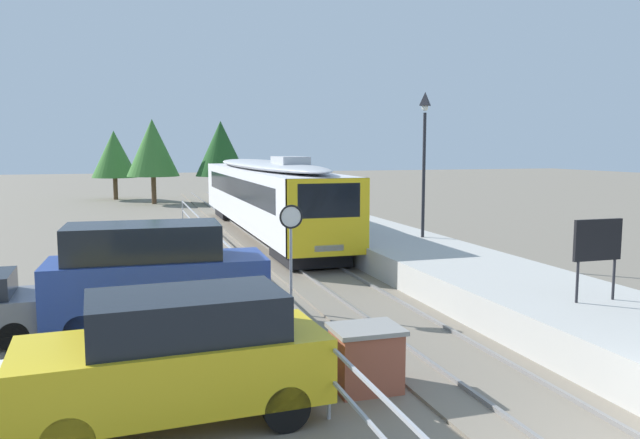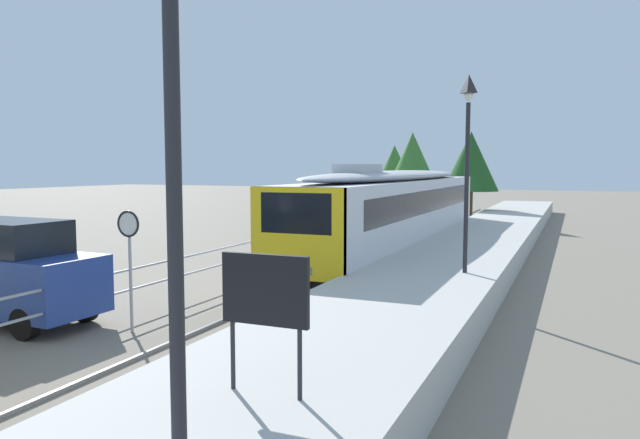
{
  "view_description": "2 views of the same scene",
  "coord_description": "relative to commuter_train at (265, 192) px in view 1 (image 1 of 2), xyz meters",
  "views": [
    {
      "loc": [
        -6.17,
        -5.84,
        4.23
      ],
      "look_at": [
        0.0,
        14.14,
        1.8
      ],
      "focal_mm": 34.81,
      "sensor_mm": 36.0,
      "label": 1
    },
    {
      "loc": [
        7.01,
        -1.5,
        3.79
      ],
      "look_at": [
        -1.0,
        17.14,
        2.0
      ],
      "focal_mm": 33.59,
      "sensor_mm": 36.0,
      "label": 2
    }
  ],
  "objects": [
    {
      "name": "ground_plane",
      "position": [
        -3.0,
        -1.1,
        -2.15
      ],
      "size": [
        160.0,
        160.0,
        0.0
      ],
      "primitive_type": "plane",
      "color": "slate"
    },
    {
      "name": "track_rails",
      "position": [
        0.0,
        -1.1,
        -2.11
      ],
      "size": [
        3.2,
        60.0,
        0.14
      ],
      "color": "slate",
      "rests_on": "ground"
    },
    {
      "name": "commuter_train",
      "position": [
        0.0,
        0.0,
        0.0
      ],
      "size": [
        2.82,
        20.15,
        3.74
      ],
      "color": "silver",
      "rests_on": "track_rails"
    },
    {
      "name": "station_platform",
      "position": [
        3.25,
        -1.1,
        -1.7
      ],
      "size": [
        3.9,
        60.0,
        0.9
      ],
      "primitive_type": "cube",
      "color": "#B7B5AD",
      "rests_on": "ground"
    },
    {
      "name": "platform_lamp_mid_platform",
      "position": [
        4.26,
        -8.16,
        2.47
      ],
      "size": [
        0.34,
        0.34,
        5.35
      ],
      "color": "#232328",
      "rests_on": "station_platform"
    },
    {
      "name": "platform_notice_board",
      "position": [
        3.46,
        -18.08,
        0.04
      ],
      "size": [
        1.2,
        0.08,
        1.8
      ],
      "color": "#232328",
      "rests_on": "station_platform"
    },
    {
      "name": "speed_limit_sign",
      "position": [
        -2.3,
        -13.93,
        -0.02
      ],
      "size": [
        0.61,
        0.1,
        2.81
      ],
      "color": "#9EA0A5",
      "rests_on": "ground"
    },
    {
      "name": "brick_utility_cabinet",
      "position": [
        -2.31,
        -19.15,
        -1.58
      ],
      "size": [
        1.21,
        0.99,
        1.13
      ],
      "color": "brown",
      "rests_on": "ground"
    },
    {
      "name": "carpark_fence",
      "position": [
        -3.3,
        -11.1,
        -1.24
      ],
      "size": [
        0.06,
        36.06,
        1.25
      ],
      "color": "#9EA0A5",
      "rests_on": "ground"
    },
    {
      "name": "parked_suv_yellow",
      "position": [
        -5.55,
        -19.55,
        -1.09
      ],
      "size": [
        4.7,
        2.15,
        2.04
      ],
      "color": "gold",
      "rests_on": "ground"
    },
    {
      "name": "parked_van_blue",
      "position": [
        -5.68,
        -14.45,
        -0.85
      ],
      "size": [
        4.96,
        2.11,
        2.51
      ],
      "color": "navy",
      "rests_on": "ground"
    },
    {
      "name": "tree_behind_carpark",
      "position": [
        -7.22,
        24.44,
        1.55
      ],
      "size": [
        3.66,
        3.66,
        5.61
      ],
      "color": "brown",
      "rests_on": "ground"
    },
    {
      "name": "tree_behind_station_far",
      "position": [
        0.35,
        16.74,
        2.0
      ],
      "size": [
        3.74,
        3.74,
        6.17
      ],
      "color": "brown",
      "rests_on": "ground"
    },
    {
      "name": "tree_distant_left",
      "position": [
        -4.38,
        19.42,
        2.07
      ],
      "size": [
        3.89,
        3.89,
        6.36
      ],
      "color": "brown",
      "rests_on": "ground"
    }
  ]
}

